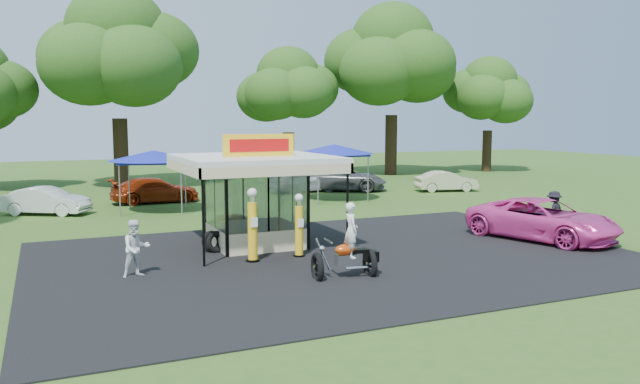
{
  "coord_description": "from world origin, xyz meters",
  "views": [
    {
      "loc": [
        -9.08,
        -16.85,
        4.72
      ],
      "look_at": [
        0.19,
        4.0,
        2.04
      ],
      "focal_mm": 35.0,
      "sensor_mm": 36.0,
      "label": 1
    }
  ],
  "objects_px": {
    "spectator_east_a": "(554,212)",
    "gas_pump_left": "(253,227)",
    "gas_station_kiosk": "(255,199)",
    "pink_sedan": "(543,220)",
    "kiosk_car": "(238,224)",
    "gas_pump_right": "(299,227)",
    "motorcycle": "(349,248)",
    "spectator_west": "(136,248)",
    "bg_car_b": "(155,190)",
    "tent_east": "(334,150)",
    "bg_car_c": "(303,180)",
    "bg_car_e": "(446,181)",
    "a_frame_sign": "(582,229)",
    "bg_car_d": "(342,179)",
    "bg_car_a": "(46,201)",
    "tent_west": "(153,156)"
  },
  "relations": [
    {
      "from": "spectator_east_a",
      "to": "gas_pump_left",
      "type": "bearing_deg",
      "value": -18.4
    },
    {
      "from": "gas_station_kiosk",
      "to": "gas_pump_left",
      "type": "bearing_deg",
      "value": -110.02
    },
    {
      "from": "gas_pump_left",
      "to": "pink_sedan",
      "type": "bearing_deg",
      "value": -4.66
    },
    {
      "from": "kiosk_car",
      "to": "gas_pump_right",
      "type": "bearing_deg",
      "value": -170.31
    },
    {
      "from": "gas_pump_right",
      "to": "motorcycle",
      "type": "bearing_deg",
      "value": -84.61
    },
    {
      "from": "spectator_west",
      "to": "bg_car_b",
      "type": "bearing_deg",
      "value": 66.95
    },
    {
      "from": "motorcycle",
      "to": "tent_east",
      "type": "bearing_deg",
      "value": 72.68
    },
    {
      "from": "gas_station_kiosk",
      "to": "bg_car_c",
      "type": "bearing_deg",
      "value": 61.69
    },
    {
      "from": "gas_pump_left",
      "to": "spectator_east_a",
      "type": "xyz_separation_m",
      "value": [
        13.25,
        0.23,
        -0.33
      ]
    },
    {
      "from": "bg_car_e",
      "to": "tent_east",
      "type": "bearing_deg",
      "value": 110.47
    },
    {
      "from": "motorcycle",
      "to": "a_frame_sign",
      "type": "bearing_deg",
      "value": 13.07
    },
    {
      "from": "pink_sedan",
      "to": "bg_car_c",
      "type": "xyz_separation_m",
      "value": [
        -2.45,
        18.61,
        -0.04
      ]
    },
    {
      "from": "bg_car_d",
      "to": "pink_sedan",
      "type": "bearing_deg",
      "value": -151.18
    },
    {
      "from": "bg_car_a",
      "to": "bg_car_b",
      "type": "xyz_separation_m",
      "value": [
        5.65,
        2.38,
        0.03
      ]
    },
    {
      "from": "bg_car_b",
      "to": "bg_car_d",
      "type": "height_order",
      "value": "bg_car_d"
    },
    {
      "from": "gas_pump_left",
      "to": "tent_west",
      "type": "bearing_deg",
      "value": 94.8
    },
    {
      "from": "bg_car_a",
      "to": "bg_car_c",
      "type": "relative_size",
      "value": 0.92
    },
    {
      "from": "spectator_west",
      "to": "bg_car_d",
      "type": "relative_size",
      "value": 0.3
    },
    {
      "from": "pink_sedan",
      "to": "bg_car_a",
      "type": "bearing_deg",
      "value": 123.22
    },
    {
      "from": "bg_car_b",
      "to": "spectator_east_a",
      "type": "bearing_deg",
      "value": -142.98
    },
    {
      "from": "tent_west",
      "to": "bg_car_d",
      "type": "bearing_deg",
      "value": 19.42
    },
    {
      "from": "motorcycle",
      "to": "kiosk_car",
      "type": "height_order",
      "value": "motorcycle"
    },
    {
      "from": "gas_pump_left",
      "to": "motorcycle",
      "type": "bearing_deg",
      "value": -57.28
    },
    {
      "from": "tent_west",
      "to": "gas_station_kiosk",
      "type": "bearing_deg",
      "value": -79.21
    },
    {
      "from": "bg_car_a",
      "to": "bg_car_d",
      "type": "xyz_separation_m",
      "value": [
        17.93,
        3.38,
        0.12
      ]
    },
    {
      "from": "pink_sedan",
      "to": "spectator_east_a",
      "type": "distance_m",
      "value": 2.07
    },
    {
      "from": "pink_sedan",
      "to": "tent_east",
      "type": "bearing_deg",
      "value": 82.51
    },
    {
      "from": "pink_sedan",
      "to": "tent_west",
      "type": "relative_size",
      "value": 1.3
    },
    {
      "from": "bg_car_b",
      "to": "bg_car_e",
      "type": "distance_m",
      "value": 18.48
    },
    {
      "from": "kiosk_car",
      "to": "bg_car_b",
      "type": "relative_size",
      "value": 0.57
    },
    {
      "from": "motorcycle",
      "to": "spectator_west",
      "type": "distance_m",
      "value": 6.35
    },
    {
      "from": "bg_car_a",
      "to": "bg_car_d",
      "type": "distance_m",
      "value": 18.25
    },
    {
      "from": "bg_car_d",
      "to": "tent_west",
      "type": "height_order",
      "value": "tent_west"
    },
    {
      "from": "kiosk_car",
      "to": "bg_car_a",
      "type": "bearing_deg",
      "value": 36.97
    },
    {
      "from": "gas_pump_left",
      "to": "bg_car_e",
      "type": "bearing_deg",
      "value": 38.77
    },
    {
      "from": "bg_car_a",
      "to": "bg_car_b",
      "type": "relative_size",
      "value": 0.85
    },
    {
      "from": "gas_station_kiosk",
      "to": "tent_west",
      "type": "relative_size",
      "value": 1.2
    },
    {
      "from": "gas_pump_left",
      "to": "spectator_west",
      "type": "height_order",
      "value": "gas_pump_left"
    },
    {
      "from": "motorcycle",
      "to": "bg_car_a",
      "type": "height_order",
      "value": "motorcycle"
    },
    {
      "from": "gas_pump_right",
      "to": "tent_east",
      "type": "height_order",
      "value": "tent_east"
    },
    {
      "from": "pink_sedan",
      "to": "a_frame_sign",
      "type": "bearing_deg",
      "value": -56.42
    },
    {
      "from": "gas_pump_left",
      "to": "motorcycle",
      "type": "height_order",
      "value": "gas_pump_left"
    },
    {
      "from": "spectator_east_a",
      "to": "bg_car_d",
      "type": "xyz_separation_m",
      "value": [
        -1.47,
        17.21,
        -0.06
      ]
    },
    {
      "from": "spectator_west",
      "to": "bg_car_e",
      "type": "xyz_separation_m",
      "value": [
        21.64,
        14.77,
        -0.21
      ]
    },
    {
      "from": "gas_station_kiosk",
      "to": "gas_pump_left",
      "type": "relative_size",
      "value": 2.17
    },
    {
      "from": "motorcycle",
      "to": "bg_car_e",
      "type": "xyz_separation_m",
      "value": [
        15.88,
        17.44,
        -0.25
      ]
    },
    {
      "from": "kiosk_car",
      "to": "bg_car_e",
      "type": "height_order",
      "value": "bg_car_e"
    },
    {
      "from": "motorcycle",
      "to": "pink_sedan",
      "type": "bearing_deg",
      "value": 19.17
    },
    {
      "from": "bg_car_a",
      "to": "gas_pump_left",
      "type": "bearing_deg",
      "value": -125.66
    },
    {
      "from": "motorcycle",
      "to": "bg_car_e",
      "type": "height_order",
      "value": "motorcycle"
    }
  ]
}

